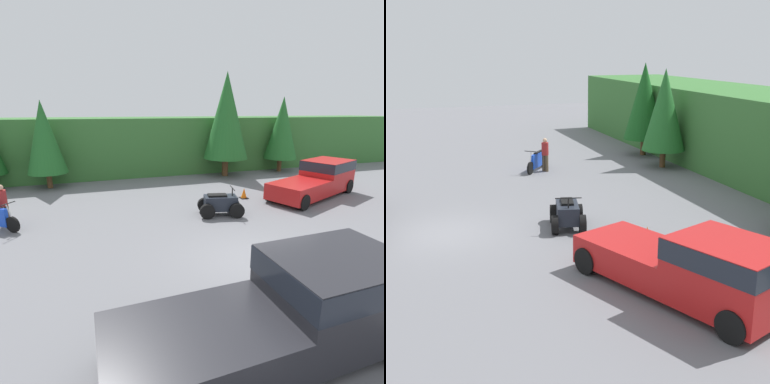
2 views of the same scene
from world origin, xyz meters
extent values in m
plane|color=slate|center=(0.00, 0.00, 0.00)|extent=(80.00, 80.00, 0.00)
cube|color=#387033|center=(0.00, 16.00, 2.00)|extent=(44.00, 6.00, 3.99)
cylinder|color=brown|center=(-7.08, 12.00, 0.46)|extent=(0.31, 0.31, 0.92)
cone|color=#236628|center=(-7.08, 12.00, 3.01)|extent=(2.25, 2.25, 4.19)
cylinder|color=brown|center=(4.35, 11.93, 0.63)|extent=(0.42, 0.42, 1.26)
cone|color=#236628|center=(4.35, 11.93, 4.14)|extent=(3.08, 3.08, 5.75)
cylinder|color=brown|center=(8.98, 12.16, 0.49)|extent=(0.33, 0.33, 0.99)
cone|color=#236628|center=(8.98, 12.16, 3.24)|extent=(2.42, 2.42, 4.51)
cube|color=red|center=(7.96, 6.08, 1.03)|extent=(3.14, 2.81, 1.63)
cube|color=#1E232D|center=(7.96, 6.08, 1.56)|extent=(3.16, 2.83, 0.52)
cube|color=red|center=(5.31, 5.00, 0.62)|extent=(3.67, 3.02, 0.81)
cylinder|color=black|center=(8.36, 7.22, 0.38)|extent=(0.81, 0.55, 0.76)
cylinder|color=black|center=(9.04, 5.54, 0.38)|extent=(0.81, 0.55, 0.76)
cylinder|color=black|center=(3.97, 5.43, 0.38)|extent=(0.81, 0.55, 0.76)
cylinder|color=black|center=(4.65, 3.75, 0.38)|extent=(0.81, 0.55, 0.76)
cube|color=#232328|center=(-0.15, -3.20, 1.03)|extent=(2.66, 2.05, 1.63)
cube|color=#1E232D|center=(-0.15, -3.20, 1.56)|extent=(2.68, 2.07, 0.52)
cube|color=#232328|center=(-3.05, -3.28, 0.62)|extent=(3.24, 2.07, 0.81)
cylinder|color=black|center=(0.63, -2.27, 0.38)|extent=(0.77, 0.30, 0.76)
cylinder|color=black|center=(-4.17, -2.41, 0.38)|extent=(0.77, 0.30, 0.76)
cylinder|color=black|center=(-7.59, 4.99, 0.32)|extent=(0.57, 0.45, 0.63)
cylinder|color=#B7B7BC|center=(-7.63, 5.02, 0.74)|extent=(0.28, 0.22, 0.81)
cylinder|color=black|center=(-7.63, 5.02, 1.15)|extent=(0.38, 0.51, 0.04)
cylinder|color=black|center=(1.45, 4.70, 0.32)|extent=(0.68, 0.36, 0.65)
cylinder|color=black|center=(1.24, 3.78, 0.32)|extent=(0.68, 0.36, 0.65)
cylinder|color=black|center=(0.20, 4.99, 0.32)|extent=(0.68, 0.36, 0.65)
cylinder|color=black|center=(-0.01, 4.07, 0.32)|extent=(0.68, 0.36, 0.65)
cube|color=#1E232D|center=(0.72, 4.39, 0.56)|extent=(1.55, 1.04, 0.63)
cylinder|color=black|center=(1.23, 4.27, 1.04)|extent=(0.06, 0.06, 0.35)
cylinder|color=black|center=(1.23, 4.27, 1.22)|extent=(0.24, 0.88, 0.04)
cube|color=black|center=(0.57, 4.42, 0.91)|extent=(0.90, 0.60, 0.08)
cylinder|color=brown|center=(-7.96, 5.94, 0.42)|extent=(0.24, 0.24, 0.84)
cylinder|color=brown|center=(-8.12, 5.82, 0.42)|extent=(0.24, 0.24, 0.84)
cylinder|color=maroon|center=(-8.04, 5.88, 1.16)|extent=(0.49, 0.49, 0.63)
sphere|color=tan|center=(-8.04, 5.88, 1.59)|extent=(0.32, 0.32, 0.23)
cube|color=black|center=(2.96, 6.40, 0.01)|extent=(0.42, 0.42, 0.03)
cone|color=orange|center=(2.96, 6.40, 0.28)|extent=(0.32, 0.32, 0.55)
camera|label=1|loc=(-4.43, -7.24, 4.51)|focal=28.00mm
camera|label=2|loc=(17.74, -0.77, 6.14)|focal=50.00mm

